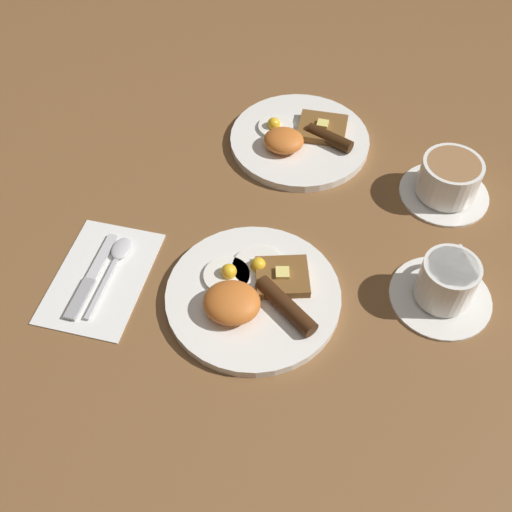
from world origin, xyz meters
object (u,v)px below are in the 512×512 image
Objects in this scene: breakfast_plate_near at (252,295)px; knife at (90,280)px; teacup_near at (445,284)px; spoon at (117,257)px; breakfast_plate_far at (299,139)px; teacup_far at (448,180)px.

breakfast_plate_near is 1.58× the size of knife.
teacup_near reaches higher than breakfast_plate_near.
spoon is (-0.22, 0.04, -0.01)m from breakfast_plate_near.
teacup_near is 0.92× the size of knife.
breakfast_plate_far reaches higher than knife.
breakfast_plate_far is at bearing 161.44° from teacup_far.
breakfast_plate_near is at bearing -82.80° from knife.
teacup_far is at bearing 43.19° from breakfast_plate_near.
knife is (-0.53, -0.28, -0.03)m from teacup_far.
teacup_near is 0.22m from teacup_far.
teacup_far is at bearing 87.17° from teacup_near.
breakfast_plate_far is at bearing -31.87° from knife.
spoon reaches higher than knife.
spoon is at bearing -25.55° from knife.
breakfast_plate_near is at bearing -95.15° from spoon.
teacup_far is 0.92× the size of knife.
teacup_near is at bearing 10.45° from breakfast_plate_near.
breakfast_plate_far is 0.27m from teacup_far.
breakfast_plate_near is 1.66× the size of spoon.
spoon is at bearing -155.55° from teacup_far.
breakfast_plate_near is 0.39m from teacup_far.
teacup_far is 0.55m from spoon.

